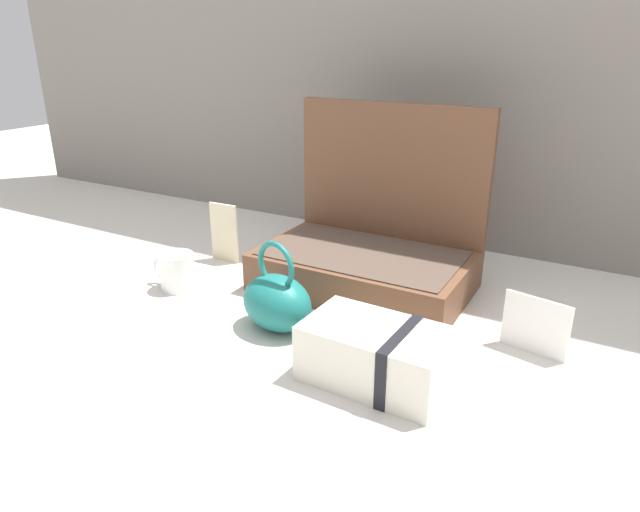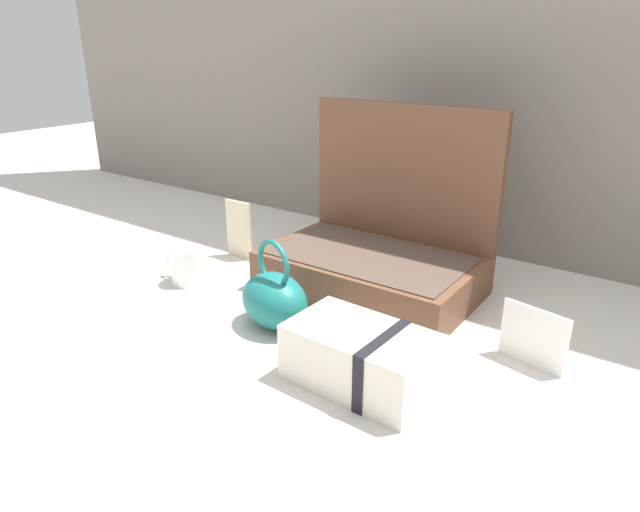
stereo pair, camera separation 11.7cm
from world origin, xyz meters
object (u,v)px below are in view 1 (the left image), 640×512
at_px(teal_pouch_handbag, 277,301).
at_px(info_card_left, 535,326).
at_px(coffee_mug, 176,271).
at_px(cream_toiletry_bag, 378,355).
at_px(poster_card_right, 224,233).
at_px(open_suitcase, 370,249).

distance_m(teal_pouch_handbag, info_card_left, 0.51).
distance_m(teal_pouch_handbag, coffee_mug, 0.32).
xyz_separation_m(cream_toiletry_bag, info_card_left, (0.22, 0.23, 0.00)).
relative_size(cream_toiletry_bag, poster_card_right, 1.61).
bearing_deg(poster_card_right, open_suitcase, 5.73).
relative_size(open_suitcase, teal_pouch_handbag, 2.53).
bearing_deg(coffee_mug, teal_pouch_handbag, -8.60).
xyz_separation_m(coffee_mug, poster_card_right, (-0.01, 0.20, 0.04)).
distance_m(info_card_left, poster_card_right, 0.81).
bearing_deg(teal_pouch_handbag, info_card_left, 18.38).
bearing_deg(cream_toiletry_bag, info_card_left, 46.66).
distance_m(cream_toiletry_bag, poster_card_right, 0.67).
height_order(coffee_mug, info_card_left, info_card_left).
bearing_deg(info_card_left, coffee_mug, -160.71).
height_order(open_suitcase, info_card_left, open_suitcase).
bearing_deg(info_card_left, poster_card_right, -174.78).
relative_size(cream_toiletry_bag, info_card_left, 2.02).
relative_size(coffee_mug, info_card_left, 0.93).
relative_size(teal_pouch_handbag, coffee_mug, 1.63).
relative_size(open_suitcase, poster_card_right, 3.04).
bearing_deg(cream_toiletry_bag, open_suitcase, 116.52).
height_order(info_card_left, poster_card_right, poster_card_right).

